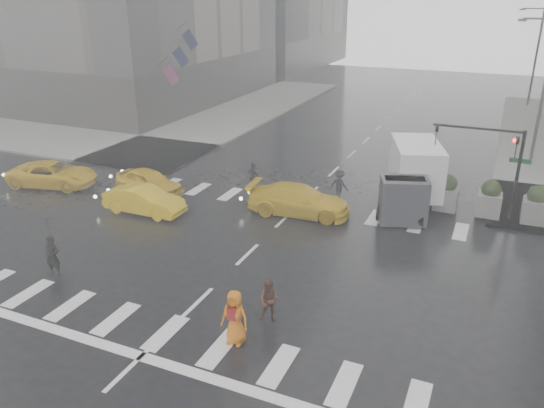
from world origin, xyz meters
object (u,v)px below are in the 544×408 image
at_px(traffic_signal_pole, 497,155).
at_px(pedestrian_orange, 235,317).
at_px(taxi_mid, 144,200).
at_px(box_truck, 412,176).
at_px(pedestrian_brown, 270,301).
at_px(taxi_front, 149,182).

xyz_separation_m(traffic_signal_pole, pedestrian_orange, (-6.71, -13.52, -2.30)).
bearing_deg(pedestrian_orange, taxi_mid, 138.51).
height_order(traffic_signal_pole, box_truck, traffic_signal_pole).
distance_m(traffic_signal_pole, pedestrian_brown, 13.74).
bearing_deg(pedestrian_orange, box_truck, 76.21).
distance_m(traffic_signal_pole, taxi_front, 17.60).
bearing_deg(box_truck, taxi_mid, -171.08).
distance_m(taxi_front, box_truck, 13.85).
height_order(taxi_mid, box_truck, box_truck).
bearing_deg(taxi_mid, pedestrian_orange, -131.00).
bearing_deg(traffic_signal_pole, pedestrian_brown, -117.33).
distance_m(taxi_mid, box_truck, 13.44).
bearing_deg(taxi_mid, pedestrian_brown, -123.38).
xyz_separation_m(traffic_signal_pole, taxi_mid, (-15.67, -6.01, -2.54)).
bearing_deg(taxi_front, pedestrian_orange, -123.13).
bearing_deg(traffic_signal_pole, box_truck, 178.37).
distance_m(taxi_front, taxi_mid, 2.67).
distance_m(pedestrian_orange, box_truck, 13.97).
relative_size(pedestrian_brown, taxi_mid, 0.37).
relative_size(pedestrian_brown, taxi_front, 0.38).
relative_size(traffic_signal_pole, box_truck, 0.76).
xyz_separation_m(pedestrian_brown, box_truck, (2.46, 12.11, 0.92)).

